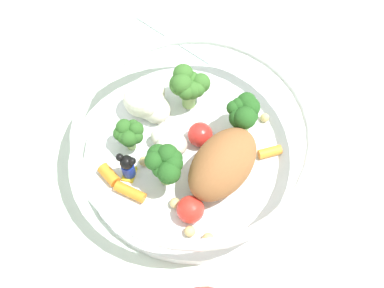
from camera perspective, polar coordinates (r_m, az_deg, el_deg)
The scene contains 3 objects.
ground_plane at distance 0.59m, azimuth -0.30°, elevation -0.66°, with size 2.40×2.40×0.00m, color silver.
food_container at distance 0.56m, azimuth -0.19°, elevation 0.34°, with size 0.24×0.24×0.07m.
folded_napkin at distance 0.70m, azimuth 1.31°, elevation 13.82°, with size 0.13×0.11×0.01m, color white.
Camera 1 is at (-0.11, -0.25, 0.52)m, focal length 51.81 mm.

